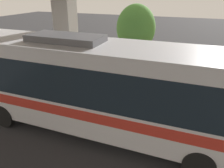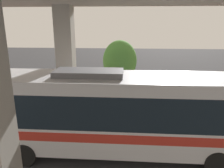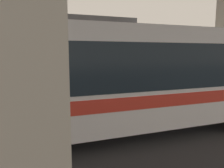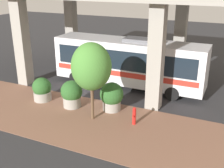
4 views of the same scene
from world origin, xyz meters
The scene contains 8 objects.
ground_plane centered at (0.00, 0.00, 0.00)m, with size 80.00×80.00×0.00m, color #2D2D30.
sidewalk_strip centered at (-3.00, 0.00, 0.01)m, with size 6.00×40.00×0.02m.
bus centered at (3.29, -2.40, 2.10)m, with size 2.68×11.55×3.89m.
fire_hydrant centered at (-2.19, -4.97, 0.55)m, with size 0.43×0.21×1.09m.
planter_front centered at (-1.66, -0.41, 0.91)m, with size 1.42×1.42×1.81m.
planter_middle centered at (-1.03, -2.99, 0.95)m, with size 1.50×1.50×1.87m.
planter_back centered at (-1.64, 2.01, 0.80)m, with size 1.29×1.29×1.65m.
street_tree_near centered at (-2.61, -2.46, 3.31)m, with size 2.31×2.31×4.71m.
Camera 1 is at (10.26, 1.04, 5.43)m, focal length 35.00 mm.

